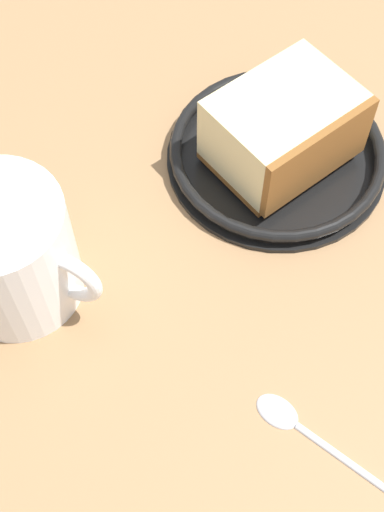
# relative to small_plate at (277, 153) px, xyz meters

# --- Properties ---
(ground_plane) EXTENTS (1.10, 1.10, 0.03)m
(ground_plane) POSITION_rel_small_plate_xyz_m (0.05, 0.03, -0.02)
(ground_plane) COLOR #936D47
(small_plate) EXTENTS (0.17, 0.17, 0.02)m
(small_plate) POSITION_rel_small_plate_xyz_m (0.00, 0.00, 0.00)
(small_plate) COLOR black
(small_plate) RESTS_ON ground_plane
(cake_slice) EXTENTS (0.10, 0.08, 0.06)m
(cake_slice) POSITION_rel_small_plate_xyz_m (0.00, 0.00, 0.03)
(cake_slice) COLOR brown
(cake_slice) RESTS_ON small_plate
(tea_mug) EXTENTS (0.09, 0.11, 0.09)m
(tea_mug) POSITION_rel_small_plate_xyz_m (0.22, -0.03, 0.04)
(tea_mug) COLOR white
(tea_mug) RESTS_ON ground_plane
(teaspoon) EXTENTS (0.04, 0.14, 0.01)m
(teaspoon) POSITION_rel_small_plate_xyz_m (0.13, 0.18, -0.01)
(teaspoon) COLOR silver
(teaspoon) RESTS_ON ground_plane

